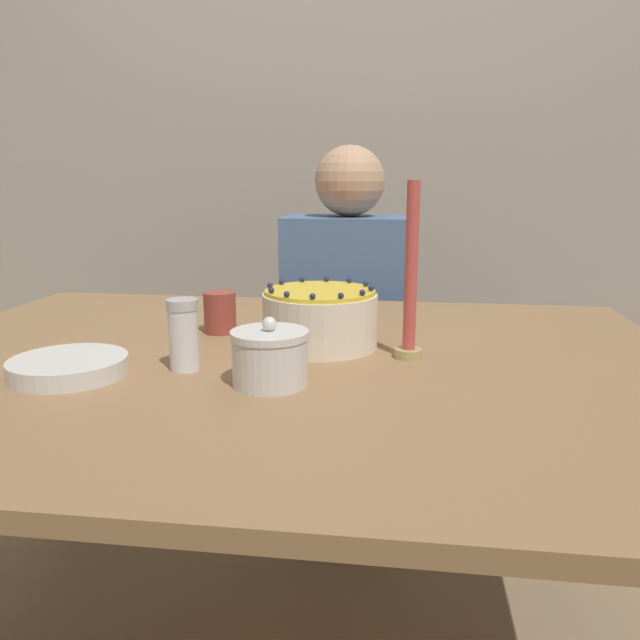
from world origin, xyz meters
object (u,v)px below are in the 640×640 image
at_px(cake, 320,318).
at_px(person_man_blue_shirt, 348,359).
at_px(sugar_shaker, 184,334).
at_px(candle, 411,286).
at_px(sugar_bowl, 270,357).

height_order(cake, person_man_blue_shirt, person_man_blue_shirt).
bearing_deg(cake, sugar_shaker, -138.77).
distance_m(sugar_shaker, candle, 0.43).
height_order(cake, candle, candle).
relative_size(sugar_shaker, candle, 0.39).
bearing_deg(cake, candle, -19.07).
xyz_separation_m(candle, person_man_blue_shirt, (-0.19, 0.76, -0.37)).
bearing_deg(sugar_bowl, person_man_blue_shirt, 87.25).
height_order(sugar_bowl, sugar_shaker, sugar_shaker).
height_order(sugar_bowl, person_man_blue_shirt, person_man_blue_shirt).
xyz_separation_m(sugar_bowl, candle, (0.23, 0.19, 0.09)).
bearing_deg(candle, person_man_blue_shirt, 103.68).
relative_size(cake, person_man_blue_shirt, 0.20).
bearing_deg(candle, sugar_bowl, -140.45).
height_order(cake, sugar_shaker, same).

